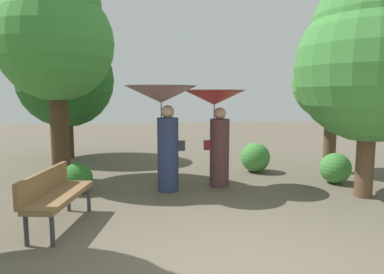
{
  "coord_description": "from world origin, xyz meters",
  "views": [
    {
      "loc": [
        -0.92,
        -3.36,
        1.94
      ],
      "look_at": [
        0.0,
        3.92,
        1.02
      ],
      "focal_mm": 32.28,
      "sensor_mm": 36.0,
      "label": 1
    }
  ],
  "objects_px": {
    "tree_mid_left": "(65,73)",
    "tree_mid_right": "(333,74)",
    "person_left": "(163,112)",
    "tree_far_back": "(55,32)",
    "park_bench": "(55,193)",
    "person_right": "(216,115)",
    "tree_near_right": "(372,56)"
  },
  "relations": [
    {
      "from": "tree_mid_left",
      "to": "tree_mid_right",
      "type": "distance_m",
      "value": 7.44
    },
    {
      "from": "person_left",
      "to": "tree_far_back",
      "type": "relative_size",
      "value": 0.43
    },
    {
      "from": "park_bench",
      "to": "tree_far_back",
      "type": "bearing_deg",
      "value": 21.8
    },
    {
      "from": "person_left",
      "to": "tree_far_back",
      "type": "xyz_separation_m",
      "value": [
        -2.28,
        1.27,
        1.69
      ]
    },
    {
      "from": "park_bench",
      "to": "tree_mid_left",
      "type": "height_order",
      "value": "tree_mid_left"
    },
    {
      "from": "tree_mid_left",
      "to": "tree_far_back",
      "type": "height_order",
      "value": "tree_far_back"
    },
    {
      "from": "person_right",
      "to": "tree_far_back",
      "type": "distance_m",
      "value": 3.95
    },
    {
      "from": "park_bench",
      "to": "tree_mid_right",
      "type": "bearing_deg",
      "value": -53.83
    },
    {
      "from": "person_right",
      "to": "tree_far_back",
      "type": "bearing_deg",
      "value": 71.23
    },
    {
      "from": "person_left",
      "to": "park_bench",
      "type": "bearing_deg",
      "value": 134.03
    },
    {
      "from": "person_left",
      "to": "tree_mid_left",
      "type": "xyz_separation_m",
      "value": [
        -2.72,
        4.01,
        0.97
      ]
    },
    {
      "from": "person_right",
      "to": "tree_mid_left",
      "type": "height_order",
      "value": "tree_mid_left"
    },
    {
      "from": "person_right",
      "to": "park_bench",
      "type": "relative_size",
      "value": 1.29
    },
    {
      "from": "tree_near_right",
      "to": "tree_mid_right",
      "type": "relative_size",
      "value": 1.15
    },
    {
      "from": "person_right",
      "to": "tree_mid_right",
      "type": "bearing_deg",
      "value": -74.42
    },
    {
      "from": "tree_mid_left",
      "to": "park_bench",
      "type": "bearing_deg",
      "value": -79.47
    },
    {
      "from": "person_right",
      "to": "tree_mid_right",
      "type": "height_order",
      "value": "tree_mid_right"
    },
    {
      "from": "tree_far_back",
      "to": "person_left",
      "type": "bearing_deg",
      "value": -29.08
    },
    {
      "from": "park_bench",
      "to": "tree_mid_left",
      "type": "bearing_deg",
      "value": 20.51
    },
    {
      "from": "person_right",
      "to": "tree_far_back",
      "type": "relative_size",
      "value": 0.42
    },
    {
      "from": "person_left",
      "to": "park_bench",
      "type": "distance_m",
      "value": 2.6
    },
    {
      "from": "tree_mid_left",
      "to": "tree_far_back",
      "type": "xyz_separation_m",
      "value": [
        0.44,
        -2.75,
        0.72
      ]
    },
    {
      "from": "person_left",
      "to": "tree_near_right",
      "type": "distance_m",
      "value": 3.97
    },
    {
      "from": "person_right",
      "to": "park_bench",
      "type": "bearing_deg",
      "value": 123.22
    },
    {
      "from": "person_left",
      "to": "park_bench",
      "type": "relative_size",
      "value": 1.34
    },
    {
      "from": "tree_far_back",
      "to": "tree_mid_left",
      "type": "bearing_deg",
      "value": 99.13
    },
    {
      "from": "person_left",
      "to": "person_right",
      "type": "relative_size",
      "value": 1.04
    },
    {
      "from": "tree_mid_left",
      "to": "tree_mid_right",
      "type": "xyz_separation_m",
      "value": [
        6.87,
        -2.85,
        -0.15
      ]
    },
    {
      "from": "person_right",
      "to": "park_bench",
      "type": "distance_m",
      "value": 3.5
    },
    {
      "from": "tree_mid_right",
      "to": "tree_far_back",
      "type": "distance_m",
      "value": 6.49
    },
    {
      "from": "tree_mid_right",
      "to": "person_left",
      "type": "bearing_deg",
      "value": -164.32
    },
    {
      "from": "person_left",
      "to": "park_bench",
      "type": "xyz_separation_m",
      "value": [
        -1.66,
        -1.69,
        -1.08
      ]
    }
  ]
}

